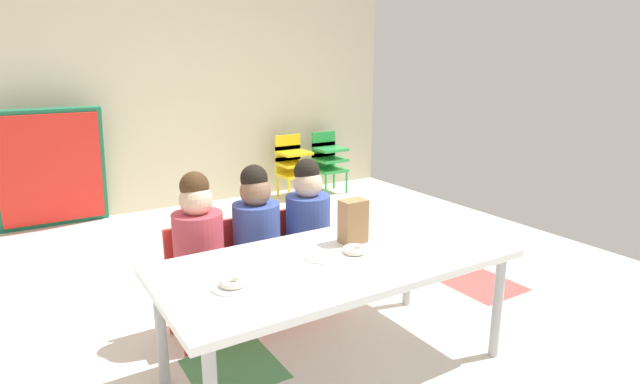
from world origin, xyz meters
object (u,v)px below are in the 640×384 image
seated_child_far_right (307,221)px  donut_powdered_on_plate (233,282)px  paper_plate_near_edge (233,286)px  folded_activity_table (50,170)px  kid_chair_yellow_stack (292,162)px  paper_plate_center_table (324,257)px  craft_table (337,267)px  seated_child_near_camera (198,241)px  paper_bag_brown (353,221)px  kid_chair_green_stack (328,158)px  donut_powdered_loose (354,250)px  seated_child_middle_seat (256,230)px

seated_child_far_right → donut_powdered_on_plate: size_ratio=8.30×
paper_plate_near_edge → folded_activity_table: bearing=97.4°
kid_chair_yellow_stack → paper_plate_near_edge: kid_chair_yellow_stack is taller
seated_child_far_right → paper_plate_center_table: bearing=-113.6°
paper_plate_near_edge → donut_powdered_on_plate: size_ratio=1.63×
craft_table → seated_child_near_camera: seated_child_near_camera is taller
craft_table → paper_plate_near_edge: paper_plate_near_edge is taller
paper_bag_brown → donut_powdered_on_plate: bearing=-166.3°
folded_activity_table → donut_powdered_on_plate: (0.41, -3.15, 0.07)m
craft_table → kid_chair_yellow_stack: 3.26m
kid_chair_green_stack → donut_powdered_on_plate: (-2.38, -2.99, 0.21)m
seated_child_near_camera → donut_powdered_on_plate: bearing=-96.8°
kid_chair_yellow_stack → paper_plate_near_edge: size_ratio=3.78×
craft_table → donut_powdered_on_plate: donut_powdered_on_plate is taller
craft_table → kid_chair_green_stack: (1.85, 2.95, -0.14)m
kid_chair_green_stack → folded_activity_table: bearing=176.7°
craft_table → donut_powdered_on_plate: 0.54m
kid_chair_green_stack → paper_plate_near_edge: bearing=-128.5°
folded_activity_table → paper_bag_brown: size_ratio=4.94×
paper_plate_near_edge → donut_powdered_loose: size_ratio=1.55×
donut_powdered_loose → seated_child_far_right: bearing=80.5°
seated_child_near_camera → donut_powdered_loose: (0.56, -0.62, 0.04)m
craft_table → paper_plate_near_edge: size_ratio=9.17×
seated_child_middle_seat → kid_chair_green_stack: seated_child_middle_seat is taller
paper_bag_brown → paper_plate_center_table: paper_bag_brown is taller
seated_child_near_camera → seated_child_middle_seat: same height
seated_child_middle_seat → folded_activity_table: (-0.82, 2.49, -0.02)m
folded_activity_table → donut_powdered_loose: folded_activity_table is taller
craft_table → kid_chair_green_stack: bearing=57.9°
seated_child_middle_seat → seated_child_far_right: bearing=0.0°
seated_child_middle_seat → craft_table: bearing=-78.7°
folded_activity_table → donut_powdered_loose: (1.05, -3.10, 0.06)m
kid_chair_green_stack → seated_child_far_right: bearing=-125.2°
seated_child_near_camera → seated_child_middle_seat: size_ratio=1.00×
seated_child_far_right → paper_bag_brown: (-0.02, -0.49, 0.14)m
kid_chair_green_stack → paper_bag_brown: bearing=-120.6°
kid_chair_green_stack → donut_powdered_loose: kid_chair_green_stack is taller
paper_plate_center_table → seated_child_middle_seat: bearing=97.0°
folded_activity_table → paper_plate_center_table: folded_activity_table is taller
craft_table → paper_plate_center_table: 0.08m
kid_chair_yellow_stack → folded_activity_table: folded_activity_table is taller
craft_table → donut_powdered_loose: 0.12m
craft_table → seated_child_middle_seat: (-0.12, 0.62, 0.02)m
craft_table → folded_activity_table: bearing=106.9°
seated_child_near_camera → seated_child_far_right: (0.66, 0.00, 0.00)m
kid_chair_yellow_stack → donut_powdered_loose: (-1.28, -2.94, 0.20)m
folded_activity_table → paper_plate_near_edge: folded_activity_table is taller
kid_chair_green_stack → paper_plate_center_table: kid_chair_green_stack is taller
seated_child_middle_seat → kid_chair_yellow_stack: bearing=57.0°
paper_plate_near_edge → paper_bag_brown: bearing=13.7°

